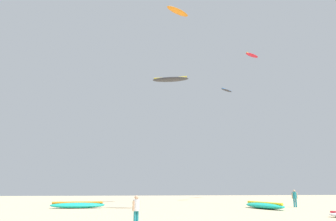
{
  "coord_description": "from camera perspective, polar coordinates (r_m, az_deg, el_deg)",
  "views": [
    {
      "loc": [
        -3.56,
        -15.42,
        2.29
      ],
      "look_at": [
        0.0,
        20.62,
        10.47
      ],
      "focal_mm": 35.32,
      "sensor_mm": 36.0,
      "label": 1
    }
  ],
  "objects": [
    {
      "name": "person_foreground",
      "position": [
        19.83,
        -5.51,
        -16.42
      ],
      "size": [
        0.43,
        0.43,
        1.7
      ],
      "rotation": [
        0.0,
        0.0,
        2.36
      ],
      "color": "teal",
      "rests_on": "ground"
    },
    {
      "name": "person_midground",
      "position": [
        38.65,
        21.03,
        -13.76
      ],
      "size": [
        0.58,
        0.41,
        1.79
      ],
      "rotation": [
        0.0,
        0.0,
        4.51
      ],
      "color": "teal",
      "rests_on": "ground"
    },
    {
      "name": "kite_grounded_near",
      "position": [
        35.11,
        16.29,
        -15.47
      ],
      "size": [
        3.16,
        5.69,
        0.65
      ],
      "color": "#19B29E",
      "rests_on": "ground"
    },
    {
      "name": "kite_grounded_far",
      "position": [
        35.9,
        -15.34,
        -15.46
      ],
      "size": [
        5.53,
        2.0,
        0.71
      ],
      "color": "#19B29E",
      "rests_on": "ground"
    },
    {
      "name": "kite_aloft_0",
      "position": [
        63.45,
        14.29,
        9.22
      ],
      "size": [
        3.37,
        2.74,
        0.4
      ],
      "color": "red"
    },
    {
      "name": "kite_aloft_1",
      "position": [
        52.16,
        10.08,
        3.46
      ],
      "size": [
        2.5,
        2.26,
        0.42
      ],
      "color": "#2D2D33"
    },
    {
      "name": "kite_aloft_2",
      "position": [
        33.67,
        0.41,
        5.4
      ],
      "size": [
        3.81,
        1.96,
        0.46
      ],
      "color": "#2D2D33"
    },
    {
      "name": "kite_aloft_3",
      "position": [
        47.35,
        1.68,
        16.72
      ],
      "size": [
        3.78,
        3.29,
        0.42
      ],
      "color": "orange"
    }
  ]
}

